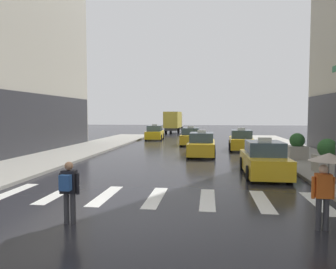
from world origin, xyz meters
TOP-DOWN VIEW (x-y plane):
  - ground_plane at (0.00, 0.00)m, footprint 160.00×160.00m
  - crosswalk_markings at (-0.00, 3.00)m, footprint 11.30×2.80m
  - taxi_lead at (4.44, 7.63)m, footprint 1.93×4.54m
  - taxi_second at (1.33, 14.47)m, footprint 1.97×4.56m
  - taxi_third at (4.47, 18.60)m, footprint 2.05×4.60m
  - taxi_fourth at (0.10, 22.50)m, footprint 1.94×4.55m
  - taxi_fifth at (-4.41, 28.10)m, footprint 2.11×4.62m
  - box_truck at (-3.78, 42.25)m, footprint 2.56×7.63m
  - pedestrian_with_umbrella at (4.71, 0.50)m, footprint 0.96×0.96m
  - pedestrian_with_backpack at (-1.79, 0.09)m, footprint 0.55×0.43m
  - planter_near_corner at (7.40, 7.97)m, footprint 1.10×1.10m
  - planter_mid_block at (7.22, 12.39)m, footprint 1.10×1.10m

SIDE VIEW (x-z plane):
  - ground_plane at x=0.00m, z-range 0.00..0.00m
  - crosswalk_markings at x=0.00m, z-range 0.00..0.01m
  - taxi_lead at x=4.44m, z-range -0.18..1.63m
  - taxi_second at x=1.33m, z-range -0.18..1.63m
  - taxi_third at x=4.47m, z-range -0.18..1.63m
  - taxi_fourth at x=0.10m, z-range -0.18..1.63m
  - taxi_fifth at x=-4.41m, z-range -0.18..1.63m
  - planter_near_corner at x=7.40m, z-range 0.07..1.67m
  - planter_mid_block at x=7.22m, z-range 0.07..1.67m
  - pedestrian_with_backpack at x=-1.79m, z-range 0.15..1.80m
  - pedestrian_with_umbrella at x=4.71m, z-range 0.55..2.49m
  - box_truck at x=-3.78m, z-range 0.18..3.53m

